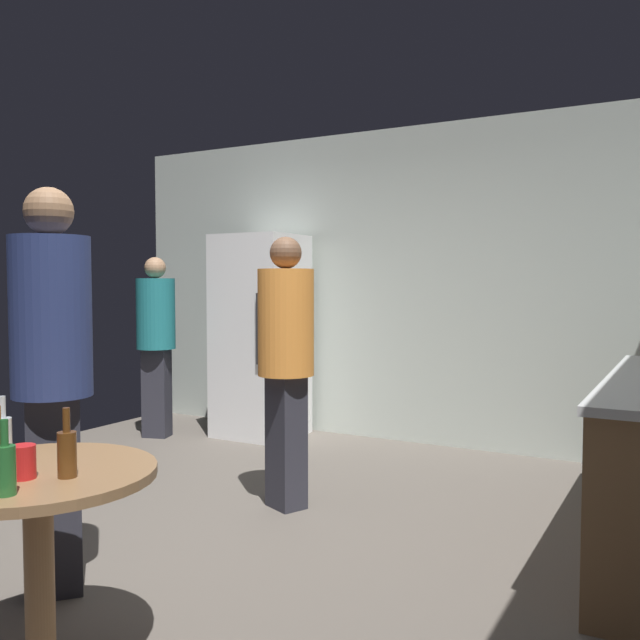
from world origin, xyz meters
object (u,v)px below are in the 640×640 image
at_px(person_in_orange_shirt, 286,350).
at_px(person_in_teal_shirt, 156,333).
at_px(beer_bottle_green, 5,468).
at_px(person_in_navy_shirt, 52,357).
at_px(foreground_table, 38,500).
at_px(beer_bottle_clear, 3,436).
at_px(beer_bottle_brown, 67,452).
at_px(refrigerator, 261,336).
at_px(plastic_cup_red, 23,462).

bearing_deg(person_in_orange_shirt, person_in_teal_shirt, -93.83).
relative_size(beer_bottle_green, person_in_teal_shirt, 0.14).
bearing_deg(person_in_navy_shirt, foreground_table, -2.91).
bearing_deg(foreground_table, beer_bottle_clear, 170.62).
distance_m(beer_bottle_brown, beer_bottle_clear, 0.39).
bearing_deg(foreground_table, refrigerator, 112.57).
bearing_deg(foreground_table, beer_bottle_brown, -2.90).
bearing_deg(refrigerator, person_in_teal_shirt, -146.73).
distance_m(refrigerator, beer_bottle_brown, 3.88).
xyz_separation_m(beer_bottle_brown, person_in_teal_shirt, (-2.39, 3.01, 0.12)).
bearing_deg(beer_bottle_clear, refrigerator, 109.51).
bearing_deg(beer_bottle_green, person_in_teal_shirt, 126.41).
relative_size(beer_bottle_brown, person_in_orange_shirt, 0.14).
xyz_separation_m(beer_bottle_brown, beer_bottle_green, (-0.01, -0.22, 0.00)).
bearing_deg(beer_bottle_clear, foreground_table, -9.38).
relative_size(beer_bottle_green, plastic_cup_red, 2.09).
bearing_deg(beer_bottle_clear, plastic_cup_red, -24.58).
distance_m(plastic_cup_red, person_in_orange_shirt, 2.06).
height_order(refrigerator, person_in_orange_shirt, refrigerator).
xyz_separation_m(beer_bottle_green, plastic_cup_red, (-0.10, 0.14, -0.03)).
distance_m(beer_bottle_brown, plastic_cup_red, 0.14).
bearing_deg(beer_bottle_green, plastic_cup_red, 126.48).
relative_size(refrigerator, foreground_table, 2.25).
xyz_separation_m(beer_bottle_green, person_in_orange_shirt, (-0.36, 2.17, 0.15)).
bearing_deg(person_in_teal_shirt, plastic_cup_red, 18.51).
bearing_deg(beer_bottle_clear, person_in_navy_shirt, 121.30).
relative_size(foreground_table, plastic_cup_red, 7.27).
bearing_deg(plastic_cup_red, person_in_navy_shirt, 133.93).
relative_size(beer_bottle_clear, person_in_orange_shirt, 0.14).
height_order(beer_bottle_green, person_in_orange_shirt, person_in_orange_shirt).
distance_m(foreground_table, person_in_teal_shirt, 3.76).
xyz_separation_m(refrigerator, person_in_orange_shirt, (1.25, -1.57, 0.06)).
distance_m(person_in_teal_shirt, person_in_orange_shirt, 2.28).
bearing_deg(refrigerator, person_in_orange_shirt, -51.50).
bearing_deg(foreground_table, person_in_teal_shirt, 126.63).
bearing_deg(beer_bottle_brown, foreground_table, 177.10).
relative_size(refrigerator, person_in_navy_shirt, 1.01).
height_order(plastic_cup_red, person_in_navy_shirt, person_in_navy_shirt).
relative_size(beer_bottle_green, person_in_navy_shirt, 0.13).
distance_m(foreground_table, plastic_cup_red, 0.19).
height_order(beer_bottle_clear, plastic_cup_red, beer_bottle_clear).
bearing_deg(plastic_cup_red, refrigerator, 112.71).
xyz_separation_m(person_in_teal_shirt, person_in_navy_shirt, (1.74, -2.53, 0.12)).
bearing_deg(beer_bottle_green, refrigerator, 113.30).
xyz_separation_m(refrigerator, person_in_teal_shirt, (-0.77, -0.51, 0.03)).
distance_m(refrigerator, person_in_teal_shirt, 0.93).
relative_size(person_in_teal_shirt, person_in_navy_shirt, 0.90).
height_order(foreground_table, beer_bottle_brown, beer_bottle_brown).
bearing_deg(beer_bottle_clear, person_in_orange_shirt, 89.50).
xyz_separation_m(beer_bottle_brown, person_in_navy_shirt, (-0.65, 0.48, 0.23)).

